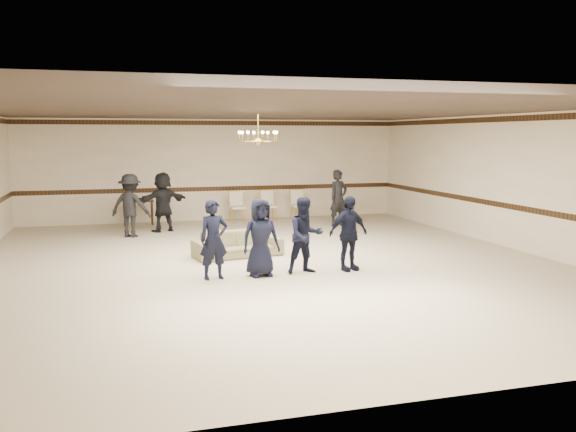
# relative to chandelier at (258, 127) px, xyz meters

# --- Properties ---
(room) EXTENTS (12.01, 14.01, 3.21)m
(room) POSITION_rel_chandelier_xyz_m (0.00, -1.00, -1.28)
(room) COLOR #BBA990
(room) RESTS_ON ground
(chair_rail) EXTENTS (12.00, 0.02, 0.14)m
(chair_rail) POSITION_rel_chandelier_xyz_m (0.00, 5.99, -1.88)
(chair_rail) COLOR #362010
(chair_rail) RESTS_ON wall_back
(crown_molding) EXTENTS (12.00, 0.02, 0.14)m
(crown_molding) POSITION_rel_chandelier_xyz_m (0.00, 5.99, 0.21)
(crown_molding) COLOR #362010
(crown_molding) RESTS_ON wall_back
(chandelier) EXTENTS (0.94, 0.94, 0.89)m
(chandelier) POSITION_rel_chandelier_xyz_m (0.00, 0.00, 0.00)
(chandelier) COLOR gold
(chandelier) RESTS_ON ceiling
(boy_a) EXTENTS (0.60, 0.44, 1.50)m
(boy_a) POSITION_rel_chandelier_xyz_m (-1.36, -2.11, -2.13)
(boy_a) COLOR black
(boy_a) RESTS_ON floor
(boy_b) EXTENTS (0.78, 0.55, 1.50)m
(boy_b) POSITION_rel_chandelier_xyz_m (-0.46, -2.11, -2.13)
(boy_b) COLOR black
(boy_b) RESTS_ON floor
(boy_c) EXTENTS (0.77, 0.62, 1.50)m
(boy_c) POSITION_rel_chandelier_xyz_m (0.44, -2.11, -2.13)
(boy_c) COLOR black
(boy_c) RESTS_ON floor
(boy_d) EXTENTS (0.94, 0.55, 1.50)m
(boy_d) POSITION_rel_chandelier_xyz_m (1.34, -2.11, -2.13)
(boy_d) COLOR black
(boy_d) RESTS_ON floor
(settee) EXTENTS (2.06, 1.11, 0.57)m
(settee) POSITION_rel_chandelier_xyz_m (-0.51, -0.12, -2.59)
(settee) COLOR #7A7351
(settee) RESTS_ON floor
(adult_left) EXTENTS (1.25, 1.05, 1.68)m
(adult_left) POSITION_rel_chandelier_xyz_m (-2.71, 3.30, -2.04)
(adult_left) COLOR black
(adult_left) RESTS_ON floor
(adult_mid) EXTENTS (1.63, 1.01, 1.68)m
(adult_mid) POSITION_rel_chandelier_xyz_m (-1.81, 4.00, -2.04)
(adult_mid) COLOR black
(adult_mid) RESTS_ON floor
(adult_right) EXTENTS (0.71, 0.57, 1.68)m
(adult_right) POSITION_rel_chandelier_xyz_m (3.29, 3.60, -2.04)
(adult_right) COLOR black
(adult_right) RESTS_ON floor
(banquet_chair_left) EXTENTS (0.51, 0.51, 0.95)m
(banquet_chair_left) POSITION_rel_chandelier_xyz_m (0.57, 5.27, -2.40)
(banquet_chair_left) COLOR beige
(banquet_chair_left) RESTS_ON floor
(banquet_chair_mid) EXTENTS (0.47, 0.47, 0.95)m
(banquet_chair_mid) POSITION_rel_chandelier_xyz_m (1.57, 5.27, -2.40)
(banquet_chair_mid) COLOR beige
(banquet_chair_mid) RESTS_ON floor
(banquet_chair_right) EXTENTS (0.46, 0.46, 0.95)m
(banquet_chair_right) POSITION_rel_chandelier_xyz_m (2.57, 5.27, -2.40)
(banquet_chair_right) COLOR beige
(banquet_chair_right) RESTS_ON floor
(console_table) EXTENTS (0.92, 0.42, 0.76)m
(console_table) POSITION_rel_chandelier_xyz_m (-2.43, 5.47, -2.50)
(console_table) COLOR #341E11
(console_table) RESTS_ON floor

